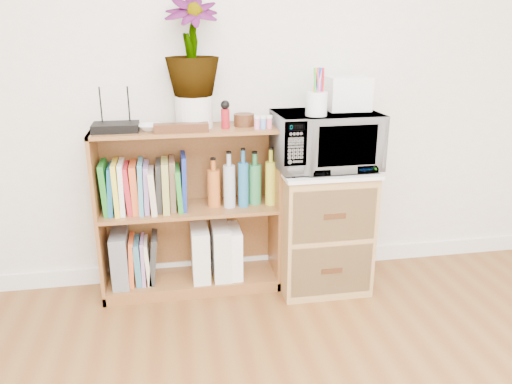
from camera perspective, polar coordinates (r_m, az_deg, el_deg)
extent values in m
cube|color=white|center=(3.16, -0.98, -8.17)|extent=(4.00, 0.02, 0.10)
cube|color=brown|center=(2.83, -7.59, -2.22)|extent=(1.00, 0.30, 0.95)
cube|color=#9E7542|center=(2.93, 7.43, -4.11)|extent=(0.50, 0.45, 0.70)
imported|color=silver|center=(2.76, 7.94, 5.87)|extent=(0.56, 0.39, 0.31)
cylinder|color=white|center=(2.62, 6.92, 9.99)|extent=(0.11, 0.11, 0.12)
cube|color=white|center=(2.82, 10.38, 11.04)|extent=(0.23, 0.19, 0.18)
cube|color=black|center=(2.69, -15.73, 7.14)|extent=(0.23, 0.16, 0.04)
imported|color=silver|center=(2.67, -11.92, 7.23)|extent=(0.13, 0.13, 0.03)
cylinder|color=silver|center=(2.71, -7.08, 9.10)|extent=(0.20, 0.20, 0.17)
imported|color=#326D2B|center=(2.67, -7.37, 16.12)|extent=(0.28, 0.28, 0.50)
cube|color=#3A1C10|center=(2.60, -8.55, 7.27)|extent=(0.28, 0.07, 0.04)
cylinder|color=maroon|center=(2.67, -3.52, 8.36)|extent=(0.05, 0.05, 0.10)
cylinder|color=#3A1B10|center=(2.73, -1.38, 8.24)|extent=(0.11, 0.11, 0.06)
cube|color=pink|center=(2.65, 0.81, 7.77)|extent=(0.10, 0.04, 0.05)
cube|color=slate|center=(2.95, -15.22, -7.26)|extent=(0.09, 0.24, 0.30)
cube|color=silver|center=(2.92, -6.40, -6.83)|extent=(0.10, 0.25, 0.31)
cube|color=silver|center=(2.93, -4.04, -6.67)|extent=(0.10, 0.25, 0.31)
cube|color=white|center=(2.94, -2.72, -6.75)|extent=(0.09, 0.23, 0.29)
cube|color=#207924|center=(2.80, -16.87, 0.44)|extent=(0.04, 0.20, 0.28)
cube|color=#155882|center=(2.80, -16.21, 0.32)|extent=(0.04, 0.20, 0.26)
cube|color=yellow|center=(2.79, -15.62, 0.56)|extent=(0.03, 0.20, 0.29)
cube|color=white|center=(2.79, -15.03, 0.56)|extent=(0.03, 0.20, 0.28)
cube|color=#B31E2C|center=(2.79, -14.39, 0.38)|extent=(0.04, 0.20, 0.26)
cube|color=#D85526|center=(2.78, -13.67, 0.50)|extent=(0.04, 0.20, 0.27)
cube|color=teal|center=(2.78, -12.99, 0.70)|extent=(0.03, 0.20, 0.28)
cube|color=#9872AC|center=(2.78, -12.38, 0.53)|extent=(0.03, 0.20, 0.26)
cube|color=beige|center=(2.78, -11.71, 0.29)|extent=(0.04, 0.20, 0.24)
cube|color=#2A2A2A|center=(2.78, -11.04, 0.64)|extent=(0.04, 0.20, 0.27)
cube|color=#A2A14A|center=(2.78, -10.30, 0.83)|extent=(0.04, 0.20, 0.28)
cube|color=brown|center=(2.78, -9.52, 0.87)|extent=(0.04, 0.20, 0.28)
cube|color=#238329|center=(2.78, -8.82, 0.46)|extent=(0.04, 0.20, 0.24)
cube|color=navy|center=(2.77, -8.26, 1.15)|extent=(0.03, 0.20, 0.30)
cylinder|color=#BD5F23|center=(2.79, -4.86, 1.01)|extent=(0.07, 0.07, 0.27)
cylinder|color=#ADB9C4|center=(2.79, -3.15, 1.49)|extent=(0.07, 0.07, 0.31)
cylinder|color=#226AA1|center=(2.80, -1.56, 1.72)|extent=(0.06, 0.06, 0.32)
cylinder|color=#2F8249|center=(2.81, -0.13, 1.51)|extent=(0.07, 0.07, 0.29)
cylinder|color=gold|center=(2.82, 1.58, 1.85)|extent=(0.06, 0.06, 0.32)
cylinder|color=#9EADB0|center=(2.84, 3.03, 1.84)|extent=(0.07, 0.07, 0.31)
cube|color=#E95A29|center=(2.95, -13.98, -7.51)|extent=(0.04, 0.19, 0.27)
cube|color=teal|center=(2.95, -13.33, -7.62)|extent=(0.04, 0.19, 0.25)
cube|color=#9E71AA|center=(2.94, -12.74, -7.51)|extent=(0.02, 0.19, 0.26)
cube|color=beige|center=(2.95, -12.24, -7.62)|extent=(0.04, 0.19, 0.25)
cube|color=#2B2B2B|center=(2.94, -11.66, -7.33)|extent=(0.06, 0.19, 0.28)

